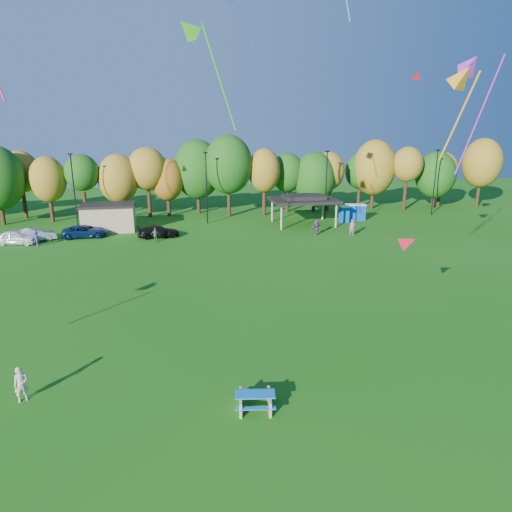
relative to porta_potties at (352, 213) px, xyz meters
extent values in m
plane|color=#19600F|center=(-21.01, -38.02, -1.10)|extent=(160.00, 160.00, 0.00)
cylinder|color=black|center=(-44.77, 6.18, 0.68)|extent=(0.50, 0.50, 3.56)
cylinder|color=black|center=(-43.14, 10.23, 0.80)|extent=(0.50, 0.50, 3.79)
ellipsoid|color=olive|center=(-43.14, 10.23, 5.22)|extent=(4.94, 4.94, 5.58)
cylinder|color=black|center=(-39.03, 6.99, 0.57)|extent=(0.50, 0.50, 3.34)
ellipsoid|color=olive|center=(-39.03, 6.99, 4.47)|extent=(4.61, 4.61, 5.88)
cylinder|color=black|center=(-34.74, 6.83, 0.81)|extent=(0.50, 0.50, 3.82)
ellipsoid|color=#144C0F|center=(-34.74, 6.83, 5.26)|extent=(4.43, 4.43, 4.73)
cylinder|color=black|center=(-30.32, 7.48, 0.53)|extent=(0.50, 0.50, 3.25)
ellipsoid|color=olive|center=(-30.32, 7.48, 4.32)|extent=(5.33, 5.33, 6.53)
cylinder|color=black|center=(-26.47, 8.05, 0.88)|extent=(0.50, 0.50, 3.96)
ellipsoid|color=olive|center=(-26.47, 8.05, 5.51)|extent=(5.31, 5.31, 5.82)
cylinder|color=black|center=(-23.86, 8.32, 0.43)|extent=(0.50, 0.50, 3.05)
ellipsoid|color=#995914|center=(-23.86, 8.32, 3.98)|extent=(4.54, 4.54, 5.87)
cylinder|color=black|center=(-19.59, 9.51, 0.79)|extent=(0.50, 0.50, 3.77)
ellipsoid|color=#144C0F|center=(-19.59, 9.51, 5.19)|extent=(6.69, 6.69, 8.35)
cylinder|color=black|center=(-15.55, 6.52, 1.04)|extent=(0.50, 0.50, 4.28)
ellipsoid|color=#144C0F|center=(-15.55, 6.52, 6.04)|extent=(6.64, 6.64, 8.01)
cylinder|color=black|center=(-10.60, 6.19, 0.78)|extent=(0.50, 0.50, 3.76)
ellipsoid|color=olive|center=(-10.60, 6.19, 5.17)|extent=(4.49, 4.49, 6.02)
cylinder|color=black|center=(-6.73, 8.23, 0.62)|extent=(0.50, 0.50, 3.43)
ellipsoid|color=#144C0F|center=(-6.73, 8.23, 4.62)|extent=(4.77, 4.77, 5.63)
cylinder|color=black|center=(-2.90, 7.38, 0.38)|extent=(0.50, 0.50, 2.95)
ellipsoid|color=#144C0F|center=(-2.90, 7.38, 3.83)|extent=(6.14, 6.14, 7.54)
cylinder|color=black|center=(-0.63, 7.84, 0.66)|extent=(0.50, 0.50, 3.52)
ellipsoid|color=olive|center=(-0.63, 7.84, 4.77)|extent=(4.78, 4.78, 5.53)
cylinder|color=black|center=(5.05, 9.49, 0.60)|extent=(0.50, 0.50, 3.39)
ellipsoid|color=#144C0F|center=(5.05, 9.49, 4.55)|extent=(4.54, 4.54, 5.46)
cylinder|color=black|center=(6.69, 8.21, 0.76)|extent=(0.50, 0.50, 3.72)
ellipsoid|color=olive|center=(6.69, 8.21, 5.10)|extent=(6.32, 6.32, 8.24)
cylinder|color=black|center=(10.98, 6.25, 0.93)|extent=(0.50, 0.50, 4.06)
ellipsoid|color=olive|center=(10.98, 6.25, 5.67)|extent=(4.50, 4.50, 5.13)
cylinder|color=black|center=(16.06, 6.79, 0.43)|extent=(0.50, 0.50, 3.05)
ellipsoid|color=#144C0F|center=(16.06, 6.79, 3.99)|extent=(5.97, 5.97, 7.05)
cylinder|color=black|center=(17.97, 8.33, 0.68)|extent=(0.50, 0.50, 3.55)
ellipsoid|color=olive|center=(17.97, 8.33, 4.83)|extent=(4.60, 4.60, 4.99)
cylinder|color=black|center=(23.49, 6.49, 0.94)|extent=(0.50, 0.50, 4.07)
ellipsoid|color=olive|center=(23.49, 6.49, 5.68)|extent=(5.83, 5.83, 7.42)
cylinder|color=black|center=(-35.01, 1.98, 3.40)|extent=(0.16, 0.16, 9.00)
cube|color=black|center=(-35.01, 1.98, 7.90)|extent=(0.50, 0.25, 0.18)
cylinder|color=black|center=(-19.01, 1.98, 3.40)|extent=(0.16, 0.16, 9.00)
cube|color=black|center=(-19.01, 1.98, 7.90)|extent=(0.50, 0.25, 0.18)
cylinder|color=black|center=(-3.01, 1.98, 3.40)|extent=(0.16, 0.16, 9.00)
cube|color=black|center=(-3.01, 1.98, 7.90)|extent=(0.50, 0.25, 0.18)
cylinder|color=black|center=(12.99, 1.98, 3.40)|extent=(0.16, 0.16, 9.00)
cube|color=black|center=(12.99, 1.98, 7.90)|extent=(0.50, 0.25, 0.18)
cube|color=tan|center=(-31.01, -0.02, 0.40)|extent=(6.00, 4.00, 3.00)
cube|color=black|center=(-31.01, -0.02, 2.03)|extent=(6.30, 4.30, 0.25)
cylinder|color=tan|center=(-10.51, -3.52, 0.40)|extent=(0.24, 0.24, 3.00)
cylinder|color=tan|center=(-3.51, -3.52, 0.40)|extent=(0.24, 0.24, 3.00)
cylinder|color=tan|center=(-10.51, 1.48, 0.40)|extent=(0.24, 0.24, 3.00)
cylinder|color=tan|center=(-3.51, 1.48, 0.40)|extent=(0.24, 0.24, 3.00)
cube|color=black|center=(-7.01, -1.02, 2.05)|extent=(8.20, 6.20, 0.35)
cube|color=black|center=(-7.01, -1.02, 2.45)|extent=(5.00, 3.50, 0.45)
cube|color=#0D51B2|center=(-1.30, -0.58, -0.10)|extent=(1.10, 1.10, 2.00)
cube|color=silver|center=(-1.30, -0.58, 0.99)|extent=(1.15, 1.15, 0.18)
cube|color=#0D51B2|center=(0.00, 0.47, -0.10)|extent=(1.10, 1.10, 2.00)
cube|color=silver|center=(0.00, 0.47, 0.99)|extent=(1.15, 1.15, 0.18)
cube|color=#0D51B2|center=(1.30, 0.12, -0.10)|extent=(1.10, 1.10, 2.00)
cube|color=silver|center=(1.30, 0.12, 0.99)|extent=(1.15, 1.15, 0.18)
cube|color=tan|center=(-21.25, -38.85, -0.74)|extent=(0.34, 1.43, 0.71)
cube|color=tan|center=(-19.98, -39.05, -0.74)|extent=(0.34, 1.43, 0.71)
cube|color=blue|center=(-20.61, -38.95, -0.36)|extent=(1.87, 1.00, 0.06)
cube|color=blue|center=(-20.71, -39.56, -0.66)|extent=(1.80, 0.52, 0.05)
cube|color=blue|center=(-20.52, -38.34, -0.66)|extent=(1.80, 0.52, 0.05)
imported|color=beige|center=(-30.97, -36.28, -0.26)|extent=(0.73, 0.63, 1.68)
imported|color=white|center=(-40.00, -5.03, -0.34)|extent=(4.72, 2.72, 1.51)
imported|color=#A5A5AA|center=(-38.44, -4.01, -0.38)|extent=(4.64, 2.88, 1.44)
imported|color=#0D2150|center=(-33.31, -3.12, -0.41)|extent=(5.07, 2.54, 1.38)
imported|color=black|center=(-25.20, -4.76, -0.42)|extent=(4.84, 2.39, 1.35)
imported|color=#BD598A|center=(-3.24, -8.05, -0.17)|extent=(0.80, 0.69, 1.86)
imported|color=#883A8B|center=(-7.17, -6.93, -0.20)|extent=(1.62, 1.49, 1.80)
imported|color=#5D8652|center=(-25.51, -6.84, -0.32)|extent=(0.97, 0.57, 1.56)
imported|color=#48469B|center=(-37.75, -6.33, -0.24)|extent=(0.67, 1.12, 1.71)
cylinder|color=#1C3C9C|center=(-17.80, -21.19, 18.28)|extent=(1.46, 0.30, 3.79)
cone|color=red|center=(-11.71, -35.21, 5.22)|extent=(1.39, 1.28, 1.15)
cone|color=#CE28D7|center=(-3.04, -26.04, 15.15)|extent=(2.05, 2.46, 2.16)
cylinder|color=#CE28D7|center=(-3.57, -28.37, 11.55)|extent=(0.73, 2.78, 7.55)
cone|color=orange|center=(-7.15, -31.43, 13.78)|extent=(2.19, 2.35, 1.87)
cylinder|color=orange|center=(-7.93, -32.71, 11.53)|extent=(1.03, 1.59, 4.73)
cone|color=#3DCC1B|center=(-22.08, -23.27, 17.23)|extent=(2.38, 2.12, 1.98)
cylinder|color=#3DCC1B|center=(-20.14, -24.08, 14.08)|extent=(2.34, 1.05, 6.61)
cone|color=red|center=(1.73, -10.51, 16.13)|extent=(1.45, 1.68, 1.44)
camera|label=1|loc=(-23.96, -56.36, 11.07)|focal=32.00mm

